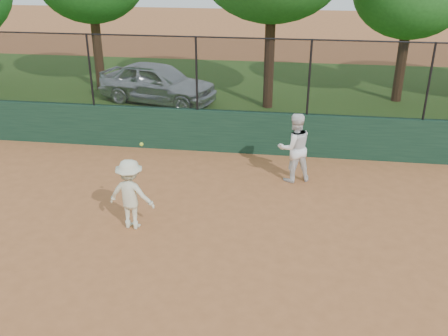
# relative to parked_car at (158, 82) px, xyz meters

# --- Properties ---
(ground) EXTENTS (80.00, 80.00, 0.00)m
(ground) POSITION_rel_parked_car_xyz_m (2.87, -10.43, -0.74)
(ground) COLOR #AE6538
(ground) RESTS_ON ground
(back_wall) EXTENTS (26.00, 0.20, 1.20)m
(back_wall) POSITION_rel_parked_car_xyz_m (2.87, -4.43, -0.14)
(back_wall) COLOR #1B3B29
(back_wall) RESTS_ON ground
(grass_strip) EXTENTS (36.00, 12.00, 0.01)m
(grass_strip) POSITION_rel_parked_car_xyz_m (2.87, 1.57, -0.74)
(grass_strip) COLOR #284A17
(grass_strip) RESTS_ON ground
(parked_car) EXTENTS (4.68, 2.82, 1.49)m
(parked_car) POSITION_rel_parked_car_xyz_m (0.00, 0.00, 0.00)
(parked_car) COLOR silver
(parked_car) RESTS_ON ground
(player_second) EXTENTS (1.03, 0.92, 1.74)m
(player_second) POSITION_rel_parked_car_xyz_m (5.08, -6.05, 0.12)
(player_second) COLOR white
(player_second) RESTS_ON ground
(player_main) EXTENTS (1.03, 0.67, 1.98)m
(player_main) POSITION_rel_parked_car_xyz_m (1.84, -8.80, 0.01)
(player_main) COLOR beige
(player_main) RESTS_ON ground
(fence_assembly) EXTENTS (26.00, 0.06, 2.00)m
(fence_assembly) POSITION_rel_parked_car_xyz_m (2.84, -4.43, 1.49)
(fence_assembly) COLOR black
(fence_assembly) RESTS_ON back_wall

